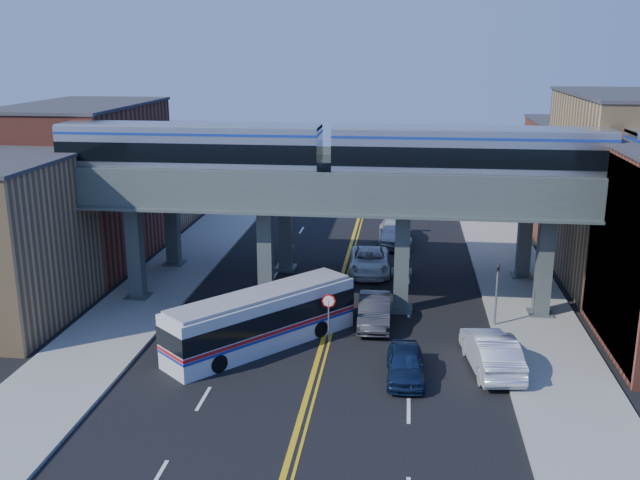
% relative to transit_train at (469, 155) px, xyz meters
% --- Properties ---
extents(ground, '(120.00, 120.00, 0.00)m').
position_rel_transit_train_xyz_m(ground, '(-7.51, -8.00, -9.24)').
color(ground, black).
rests_on(ground, ground).
extents(sidewalk_west, '(5.00, 70.00, 0.16)m').
position_rel_transit_train_xyz_m(sidewalk_west, '(-19.01, 2.00, -9.16)').
color(sidewalk_west, gray).
rests_on(sidewalk_west, ground).
extents(sidewalk_east, '(5.00, 70.00, 0.16)m').
position_rel_transit_train_xyz_m(sidewalk_east, '(3.99, 2.00, -9.16)').
color(sidewalk_east, gray).
rests_on(sidewalk_east, ground).
extents(building_west_b, '(8.00, 14.00, 11.00)m').
position_rel_transit_train_xyz_m(building_west_b, '(-26.01, 8.00, -3.74)').
color(building_west_b, brown).
rests_on(building_west_b, ground).
extents(building_west_c, '(8.00, 10.00, 8.00)m').
position_rel_transit_train_xyz_m(building_west_c, '(-26.01, 21.00, -5.24)').
color(building_west_c, '#A48254').
rests_on(building_west_c, ground).
extents(building_east_b, '(8.00, 14.00, 12.00)m').
position_rel_transit_train_xyz_m(building_east_b, '(10.99, 8.00, -3.24)').
color(building_east_b, '#A48254').
rests_on(building_east_b, ground).
extents(building_east_c, '(8.00, 10.00, 9.00)m').
position_rel_transit_train_xyz_m(building_east_c, '(10.99, 21.00, -4.74)').
color(building_east_c, brown).
rests_on(building_east_c, ground).
extents(mural_panel, '(0.10, 9.50, 9.50)m').
position_rel_transit_train_xyz_m(mural_panel, '(7.04, -4.00, -4.49)').
color(mural_panel, teal).
rests_on(mural_panel, ground).
extents(elevated_viaduct_near, '(52.00, 3.60, 7.40)m').
position_rel_transit_train_xyz_m(elevated_viaduct_near, '(-7.51, 0.00, -2.77)').
color(elevated_viaduct_near, '#444F4B').
rests_on(elevated_viaduct_near, ground).
extents(elevated_viaduct_far, '(52.00, 3.60, 7.40)m').
position_rel_transit_train_xyz_m(elevated_viaduct_far, '(-7.51, 7.00, -2.77)').
color(elevated_viaduct_far, '#444F4B').
rests_on(elevated_viaduct_far, ground).
extents(transit_train, '(46.60, 2.92, 3.40)m').
position_rel_transit_train_xyz_m(transit_train, '(0.00, 0.00, 0.00)').
color(transit_train, black).
rests_on(transit_train, elevated_viaduct_near).
extents(stop_sign, '(0.76, 0.09, 2.63)m').
position_rel_transit_train_xyz_m(stop_sign, '(-7.21, -5.00, -7.48)').
color(stop_sign, slate).
rests_on(stop_sign, ground).
extents(traffic_signal, '(0.15, 0.18, 4.10)m').
position_rel_transit_train_xyz_m(traffic_signal, '(1.69, -2.00, -6.94)').
color(traffic_signal, slate).
rests_on(traffic_signal, ground).
extents(transit_bus, '(8.97, 9.69, 2.78)m').
position_rel_transit_train_xyz_m(transit_bus, '(-10.55, -6.02, -7.81)').
color(transit_bus, silver).
rests_on(transit_bus, ground).
extents(car_lane_a, '(1.86, 4.39, 1.48)m').
position_rel_transit_train_xyz_m(car_lane_a, '(-3.19, -8.91, -8.50)').
color(car_lane_a, '#101E3D').
rests_on(car_lane_a, ground).
extents(car_lane_b, '(1.85, 5.05, 1.65)m').
position_rel_transit_train_xyz_m(car_lane_b, '(-4.93, -2.39, -8.42)').
color(car_lane_b, '#2B2A2D').
rests_on(car_lane_b, ground).
extents(car_lane_c, '(2.98, 5.92, 1.61)m').
position_rel_transit_train_xyz_m(car_lane_c, '(-5.71, 7.08, -8.44)').
color(car_lane_c, white).
rests_on(car_lane_c, ground).
extents(car_lane_d, '(2.69, 6.32, 1.82)m').
position_rel_transit_train_xyz_m(car_lane_d, '(-4.11, 14.85, -8.33)').
color(car_lane_d, silver).
rests_on(car_lane_d, ground).
extents(car_parked_curb, '(2.72, 5.85, 1.86)m').
position_rel_transit_train_xyz_m(car_parked_curb, '(0.88, -7.46, -8.31)').
color(car_parked_curb, silver).
rests_on(car_parked_curb, ground).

